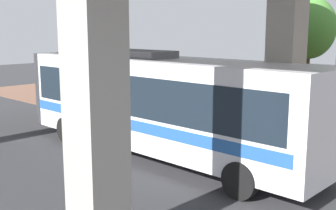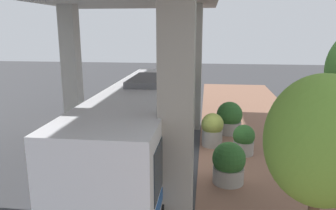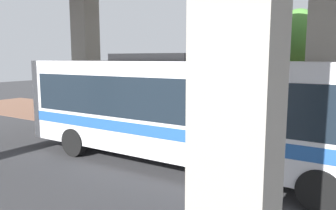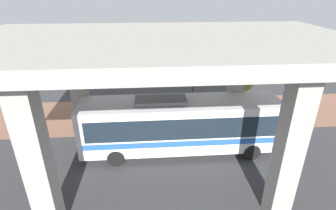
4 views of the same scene
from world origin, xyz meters
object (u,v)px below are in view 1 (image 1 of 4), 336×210
(bus, at_px, (159,100))
(fire_hydrant, at_px, (119,105))
(planter_extra, at_px, (231,123))
(planter_front, at_px, (189,111))
(planter_back, at_px, (152,110))
(planter_middle, at_px, (136,102))
(street_tree_far, at_px, (310,28))

(bus, bearing_deg, fire_hydrant, -118.99)
(planter_extra, bearing_deg, planter_front, -106.05)
(planter_back, xyz_separation_m, planter_extra, (-0.55, 3.86, -0.07))
(bus, bearing_deg, planter_extra, 168.50)
(fire_hydrant, bearing_deg, bus, 61.01)
(planter_front, bearing_deg, planter_middle, -81.40)
(bus, bearing_deg, street_tree_far, 164.56)
(planter_middle, bearing_deg, planter_back, 65.78)
(street_tree_far, bearing_deg, fire_hydrant, -69.12)
(fire_hydrant, xyz_separation_m, planter_front, (-0.45, 4.36, 0.21))
(planter_middle, height_order, planter_extra, planter_middle)
(planter_extra, distance_m, street_tree_far, 5.27)
(planter_front, distance_m, planter_extra, 3.03)
(fire_hydrant, xyz_separation_m, street_tree_far, (-3.25, 8.52, 3.88))
(bus, xyz_separation_m, planter_front, (-4.11, -2.24, -1.27))
(planter_front, xyz_separation_m, street_tree_far, (-2.80, 4.15, 3.67))
(planter_extra, height_order, street_tree_far, street_tree_far)
(fire_hydrant, bearing_deg, planter_back, 74.67)
(planter_front, xyz_separation_m, planter_back, (1.38, -0.95, 0.14))
(planter_front, bearing_deg, street_tree_far, 124.02)
(planter_middle, distance_m, street_tree_far, 8.62)
(bus, relative_size, planter_back, 7.29)
(fire_hydrant, xyz_separation_m, planter_back, (0.94, 3.42, 0.35))
(bus, relative_size, planter_middle, 6.79)
(planter_middle, xyz_separation_m, planter_extra, (0.38, 5.92, -0.08))
(planter_middle, height_order, street_tree_far, street_tree_far)
(fire_hydrant, height_order, street_tree_far, street_tree_far)
(planter_back, bearing_deg, fire_hydrant, -105.33)
(bus, height_order, planter_middle, bus)
(fire_hydrant, relative_size, planter_front, 0.69)
(bus, distance_m, planter_middle, 6.49)
(fire_hydrant, bearing_deg, planter_extra, 86.92)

